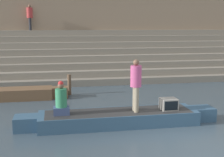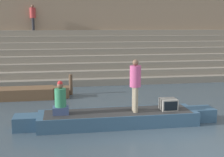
# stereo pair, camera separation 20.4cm
# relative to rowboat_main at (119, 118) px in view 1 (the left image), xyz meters

# --- Properties ---
(ground_plane) EXTENTS (120.00, 120.00, 0.00)m
(ground_plane) POSITION_rel_rowboat_main_xyz_m (1.89, -2.29, -0.24)
(ground_plane) COLOR #3D4C56
(ghat_steps) EXTENTS (36.00, 4.81, 2.91)m
(ghat_steps) POSITION_rel_rowboat_main_xyz_m (1.89, 9.72, 0.79)
(ghat_steps) COLOR gray
(ghat_steps) RESTS_ON ground
(back_wall) EXTENTS (34.20, 1.28, 8.03)m
(back_wall) POSITION_rel_rowboat_main_xyz_m (1.89, 12.02, 3.75)
(back_wall) COLOR #937A60
(back_wall) RESTS_ON ground
(rowboat_main) EXTENTS (6.67, 1.38, 0.45)m
(rowboat_main) POSITION_rel_rowboat_main_xyz_m (0.00, 0.00, 0.00)
(rowboat_main) COLOR #33516B
(rowboat_main) RESTS_ON ground
(person_standing) EXTENTS (0.36, 0.36, 1.72)m
(person_standing) POSITION_rel_rowboat_main_xyz_m (0.55, -0.09, 1.20)
(person_standing) COLOR gray
(person_standing) RESTS_ON rowboat_main
(person_rowing) EXTENTS (0.50, 0.40, 1.08)m
(person_rowing) POSITION_rel_rowboat_main_xyz_m (-1.86, 0.01, 0.64)
(person_rowing) COLOR #3D4C75
(person_rowing) RESTS_ON rowboat_main
(tv_set) EXTENTS (0.53, 0.48, 0.38)m
(tv_set) POSITION_rel_rowboat_main_xyz_m (1.71, -0.07, 0.40)
(tv_set) COLOR #9E998E
(tv_set) RESTS_ON rowboat_main
(mooring_post) EXTENTS (0.17, 0.17, 0.97)m
(mooring_post) POSITION_rel_rowboat_main_xyz_m (-1.38, 4.80, 0.24)
(mooring_post) COLOR brown
(mooring_post) RESTS_ON ground
(person_on_steps) EXTENTS (0.37, 0.37, 1.61)m
(person_on_steps) POSITION_rel_rowboat_main_xyz_m (-3.49, 11.12, 3.59)
(person_on_steps) COLOR #28282D
(person_on_steps) RESTS_ON ghat_steps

